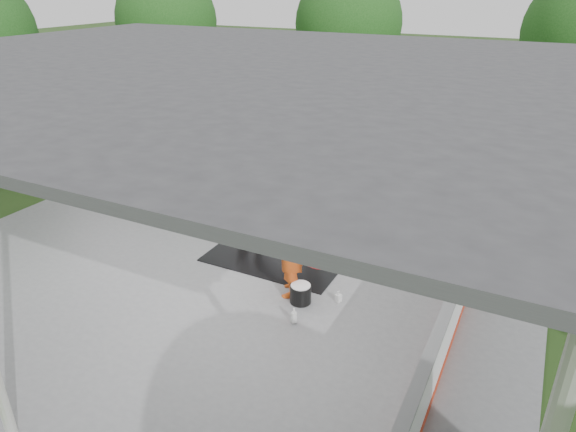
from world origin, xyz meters
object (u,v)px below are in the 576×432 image
at_px(handler, 290,247).
at_px(horse, 286,204).
at_px(wash_bucket, 301,293).
at_px(dasher_board, 457,303).

bearing_deg(handler, horse, -173.35).
relative_size(handler, wash_bucket, 4.95).
xyz_separation_m(horse, wash_bucket, (1.15, -1.67, -0.85)).
height_order(horse, wash_bucket, horse).
distance_m(dasher_board, horse, 3.99).
xyz_separation_m(dasher_board, handler, (-2.90, -0.20, 0.41)).
distance_m(handler, wash_bucket, 0.85).
bearing_deg(wash_bucket, handler, 149.49).
distance_m(horse, wash_bucket, 2.20).
bearing_deg(handler, wash_bucket, 36.74).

